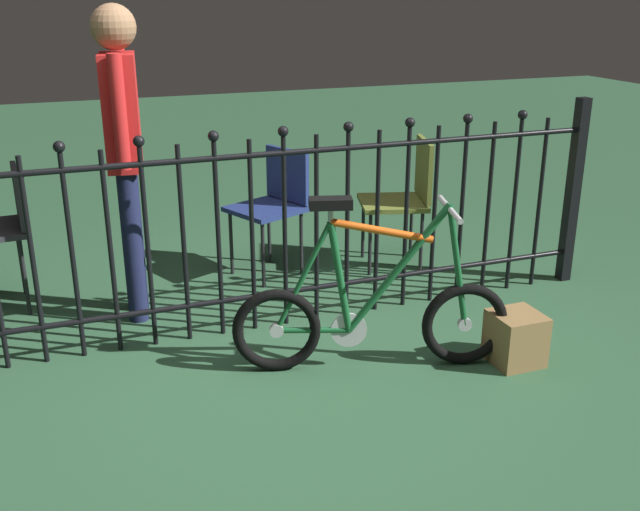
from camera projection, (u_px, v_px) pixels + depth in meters
name	position (u px, v px, depth m)	size (l,w,h in m)	color
ground_plane	(296.00, 378.00, 3.60)	(20.00, 20.00, 0.00)	#2C5637
iron_fence	(246.00, 228.00, 3.91)	(4.17, 0.07, 1.17)	black
bicycle	(371.00, 314.00, 3.61)	(1.33, 0.51, 0.88)	black
chair_navy	(274.00, 199.00, 4.78)	(0.53, 0.53, 0.81)	black
chair_olive	(406.00, 192.00, 4.89)	(0.53, 0.53, 0.86)	black
person_visitor	(123.00, 137.00, 3.95)	(0.23, 0.47, 1.72)	#191E3F
display_crate	(516.00, 338.00, 3.71)	(0.24, 0.24, 0.27)	olive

